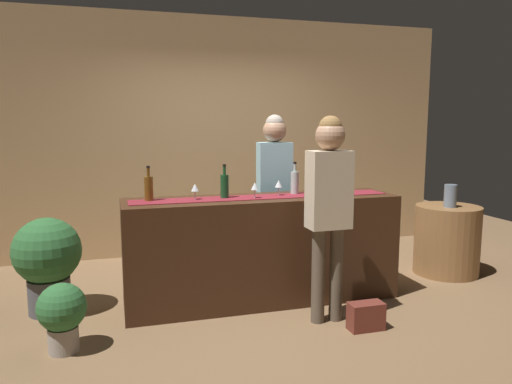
{
  "coord_description": "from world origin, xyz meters",
  "views": [
    {
      "loc": [
        -1.27,
        -4.13,
        1.64
      ],
      "look_at": [
        -0.06,
        0.0,
        1.01
      ],
      "focal_mm": 34.23,
      "sensor_mm": 36.0,
      "label": 1
    }
  ],
  "objects_px": {
    "potted_plant_small": "(62,313)",
    "round_side_table": "(447,240)",
    "wine_glass_far_end": "(279,184)",
    "handbag": "(366,316)",
    "vase_on_side_table": "(450,196)",
    "wine_bottle_amber": "(149,188)",
    "wine_bottle_green": "(225,186)",
    "bartender": "(274,179)",
    "wine_glass_mid_counter": "(255,187)",
    "wine_bottle_clear": "(295,182)",
    "potted_plant_tall": "(47,259)",
    "customer_sipping": "(329,197)",
    "wine_glass_near_customer": "(195,188)"
  },
  "relations": [
    {
      "from": "wine_bottle_amber",
      "to": "customer_sipping",
      "type": "bearing_deg",
      "value": -26.0
    },
    {
      "from": "potted_plant_small",
      "to": "handbag",
      "type": "distance_m",
      "value": 2.29
    },
    {
      "from": "potted_plant_small",
      "to": "bartender",
      "type": "bearing_deg",
      "value": 30.37
    },
    {
      "from": "round_side_table",
      "to": "wine_glass_near_customer",
      "type": "bearing_deg",
      "value": -175.75
    },
    {
      "from": "wine_bottle_green",
      "to": "potted_plant_small",
      "type": "distance_m",
      "value": 1.66
    },
    {
      "from": "wine_glass_near_customer",
      "to": "potted_plant_small",
      "type": "relative_size",
      "value": 0.29
    },
    {
      "from": "vase_on_side_table",
      "to": "potted_plant_small",
      "type": "xyz_separation_m",
      "value": [
        -3.79,
        -0.74,
        -0.57
      ]
    },
    {
      "from": "vase_on_side_table",
      "to": "potted_plant_small",
      "type": "distance_m",
      "value": 3.9
    },
    {
      "from": "wine_bottle_amber",
      "to": "wine_glass_far_end",
      "type": "height_order",
      "value": "wine_bottle_amber"
    },
    {
      "from": "wine_bottle_clear",
      "to": "handbag",
      "type": "relative_size",
      "value": 1.08
    },
    {
      "from": "round_side_table",
      "to": "potted_plant_small",
      "type": "xyz_separation_m",
      "value": [
        -3.82,
        -0.79,
        -0.08
      ]
    },
    {
      "from": "wine_glass_mid_counter",
      "to": "bartender",
      "type": "relative_size",
      "value": 0.08
    },
    {
      "from": "wine_glass_near_customer",
      "to": "round_side_table",
      "type": "relative_size",
      "value": 0.19
    },
    {
      "from": "wine_glass_mid_counter",
      "to": "wine_glass_far_end",
      "type": "bearing_deg",
      "value": 19.64
    },
    {
      "from": "wine_glass_far_end",
      "to": "customer_sipping",
      "type": "bearing_deg",
      "value": -72.25
    },
    {
      "from": "wine_bottle_amber",
      "to": "wine_glass_mid_counter",
      "type": "height_order",
      "value": "wine_bottle_amber"
    },
    {
      "from": "vase_on_side_table",
      "to": "potted_plant_small",
      "type": "bearing_deg",
      "value": -169.0
    },
    {
      "from": "round_side_table",
      "to": "potted_plant_tall",
      "type": "distance_m",
      "value": 4.0
    },
    {
      "from": "wine_glass_mid_counter",
      "to": "potted_plant_tall",
      "type": "relative_size",
      "value": 0.17
    },
    {
      "from": "wine_bottle_clear",
      "to": "round_side_table",
      "type": "height_order",
      "value": "wine_bottle_clear"
    },
    {
      "from": "wine_bottle_green",
      "to": "customer_sipping",
      "type": "bearing_deg",
      "value": -41.74
    },
    {
      "from": "wine_glass_far_end",
      "to": "potted_plant_small",
      "type": "height_order",
      "value": "wine_glass_far_end"
    },
    {
      "from": "wine_bottle_amber",
      "to": "wine_glass_far_end",
      "type": "bearing_deg",
      "value": -1.23
    },
    {
      "from": "vase_on_side_table",
      "to": "potted_plant_small",
      "type": "relative_size",
      "value": 0.48
    },
    {
      "from": "wine_glass_mid_counter",
      "to": "vase_on_side_table",
      "type": "relative_size",
      "value": 0.6
    },
    {
      "from": "wine_glass_far_end",
      "to": "handbag",
      "type": "distance_m",
      "value": 1.38
    },
    {
      "from": "wine_bottle_amber",
      "to": "wine_bottle_green",
      "type": "height_order",
      "value": "same"
    },
    {
      "from": "round_side_table",
      "to": "vase_on_side_table",
      "type": "height_order",
      "value": "vase_on_side_table"
    },
    {
      "from": "wine_glass_mid_counter",
      "to": "round_side_table",
      "type": "distance_m",
      "value": 2.36
    },
    {
      "from": "wine_glass_near_customer",
      "to": "potted_plant_small",
      "type": "bearing_deg",
      "value": -151.1
    },
    {
      "from": "wine_glass_mid_counter",
      "to": "vase_on_side_table",
      "type": "bearing_deg",
      "value": 5.48
    },
    {
      "from": "bartender",
      "to": "wine_bottle_green",
      "type": "bearing_deg",
      "value": 44.09
    },
    {
      "from": "wine_glass_near_customer",
      "to": "customer_sipping",
      "type": "bearing_deg",
      "value": -31.99
    },
    {
      "from": "wine_bottle_clear",
      "to": "potted_plant_tall",
      "type": "height_order",
      "value": "wine_bottle_clear"
    },
    {
      "from": "wine_bottle_green",
      "to": "bartender",
      "type": "height_order",
      "value": "bartender"
    },
    {
      "from": "wine_bottle_green",
      "to": "wine_glass_far_end",
      "type": "bearing_deg",
      "value": 0.65
    },
    {
      "from": "bartender",
      "to": "vase_on_side_table",
      "type": "distance_m",
      "value": 1.87
    },
    {
      "from": "wine_bottle_green",
      "to": "vase_on_side_table",
      "type": "height_order",
      "value": "wine_bottle_green"
    },
    {
      "from": "bartender",
      "to": "wine_glass_mid_counter",
      "type": "bearing_deg",
      "value": 61.96
    },
    {
      "from": "potted_plant_small",
      "to": "round_side_table",
      "type": "bearing_deg",
      "value": 11.69
    },
    {
      "from": "wine_glass_far_end",
      "to": "vase_on_side_table",
      "type": "height_order",
      "value": "wine_glass_far_end"
    },
    {
      "from": "wine_glass_far_end",
      "to": "bartender",
      "type": "distance_m",
      "value": 0.56
    },
    {
      "from": "wine_bottle_amber",
      "to": "wine_glass_far_end",
      "type": "xyz_separation_m",
      "value": [
        1.16,
        -0.02,
        -0.01
      ]
    },
    {
      "from": "wine_bottle_green",
      "to": "round_side_table",
      "type": "height_order",
      "value": "wine_bottle_green"
    },
    {
      "from": "customer_sipping",
      "to": "potted_plant_small",
      "type": "height_order",
      "value": "customer_sipping"
    },
    {
      "from": "potted_plant_tall",
      "to": "wine_glass_mid_counter",
      "type": "bearing_deg",
      "value": -9.14
    },
    {
      "from": "wine_bottle_green",
      "to": "customer_sipping",
      "type": "relative_size",
      "value": 0.18
    },
    {
      "from": "handbag",
      "to": "potted_plant_tall",
      "type": "bearing_deg",
      "value": 156.12
    },
    {
      "from": "potted_plant_tall",
      "to": "potted_plant_small",
      "type": "relative_size",
      "value": 1.65
    },
    {
      "from": "wine_bottle_green",
      "to": "round_side_table",
      "type": "relative_size",
      "value": 0.41
    }
  ]
}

